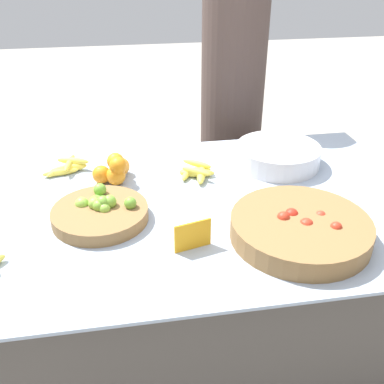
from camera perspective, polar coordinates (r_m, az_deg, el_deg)
name	(u,v)px	position (r m, az deg, el deg)	size (l,w,h in m)	color
ground_plane	(192,322)	(2.09, 0.00, -16.17)	(12.00, 12.00, 0.00)	#A39E93
market_table	(192,267)	(1.88, 0.00, -9.56)	(1.80, 1.14, 0.62)	#4C4742
lime_bowl	(100,212)	(1.63, -11.55, -2.49)	(0.34, 0.34, 0.09)	olive
tomato_basket	(300,228)	(1.54, 13.59, -4.52)	(0.47, 0.47, 0.09)	olive
orange_pile	(114,169)	(1.86, -9.83, 2.88)	(0.15, 0.16, 0.12)	orange
metal_bowl	(278,155)	(2.02, 10.84, 4.61)	(0.37, 0.37, 0.09)	silver
price_sign	(193,236)	(1.44, 0.10, -5.56)	(0.12, 0.04, 0.10)	orange
banana_bunch_front_right	(197,172)	(1.89, 0.58, 2.59)	(0.15, 0.20, 0.05)	#EFDB4C
banana_bunch_front_left	(67,167)	(1.99, -15.61, 3.09)	(0.20, 0.16, 0.05)	#EFDB4C
vendor_person	(232,93)	(2.56, 5.16, 12.43)	(0.35, 0.35, 1.63)	#473833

